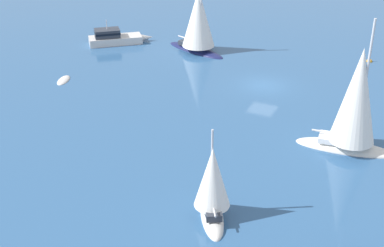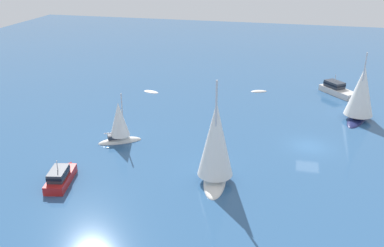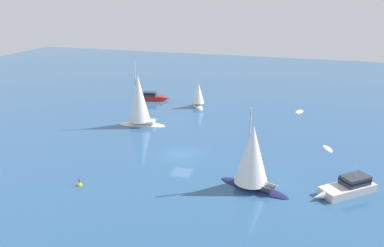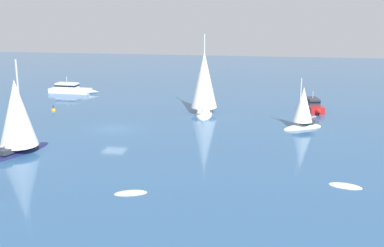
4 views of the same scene
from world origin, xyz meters
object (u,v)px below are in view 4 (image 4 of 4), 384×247
ketch (17,119)px  channel_buoy (54,111)px  sailboat (204,85)px  dinghy (345,186)px  sailboat_1 (303,111)px  motor_cruiser_2 (313,106)px  motor_cruiser_1 (70,89)px  skiff (131,193)px

ketch → channel_buoy: size_ratio=8.73×
sailboat → ketch: bearing=135.5°
dinghy → channel_buoy: (-33.84, 21.46, 0.01)m
ketch → sailboat_1: size_ratio=1.46×
sailboat → motor_cruiser_2: 14.60m
ketch → motor_cruiser_2: bearing=-32.7°
ketch → motor_cruiser_1: size_ratio=1.11×
sailboat → motor_cruiser_1: sailboat is taller
skiff → sailboat_1: bearing=38.2°
dinghy → motor_cruiser_2: motor_cruiser_2 is taller
motor_cruiser_1 → dinghy: bearing=-39.8°
ketch → dinghy: size_ratio=3.32×
sailboat → sailboat_1: 13.37m
ketch → motor_cruiser_1: (-7.96, 30.09, -2.60)m
sailboat_1 → channel_buoy: 31.83m
ketch → motor_cruiser_1: ketch is taller
skiff → dinghy: size_ratio=0.98×
motor_cruiser_1 → channel_buoy: (3.08, -12.56, -0.64)m
sailboat → channel_buoy: size_ratio=10.07×
ketch → motor_cruiser_2: ketch is taller
skiff → motor_cruiser_1: 43.61m
ketch → sailboat: size_ratio=0.87×
skiff → ketch: bearing=128.9°
sailboat_1 → motor_cruiser_2: sailboat_1 is taller
ketch → sailboat: (14.70, 19.32, 0.35)m
sailboat → dinghy: sailboat is taller
sailboat → dinghy: size_ratio=3.83×
skiff → sailboat_1: size_ratio=0.43×
motor_cruiser_2 → skiff: bearing=-38.1°
ketch → motor_cruiser_2: (28.50, 23.09, -2.57)m
skiff → ketch: 15.80m
dinghy → sailboat_1: 17.71m
skiff → channel_buoy: (-18.09, 25.56, 0.01)m
skiff → sailboat_1: sailboat_1 is taller
sailboat_1 → motor_cruiser_2: size_ratio=1.06×
skiff → motor_cruiser_1: size_ratio=0.33×
dinghy → motor_cruiser_1: size_ratio=0.34×
sailboat_1 → motor_cruiser_2: bearing=-131.3°
sailboat → sailboat_1: (11.94, -5.81, -1.61)m
channel_buoy → ketch: bearing=-74.5°
motor_cruiser_2 → sailboat: bearing=-86.7°
sailboat → sailboat_1: sailboat is taller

